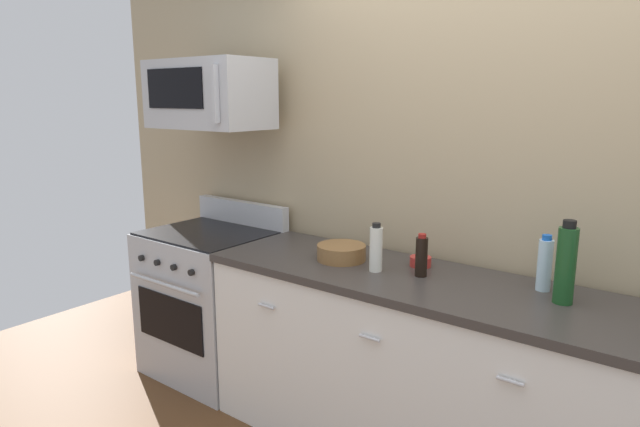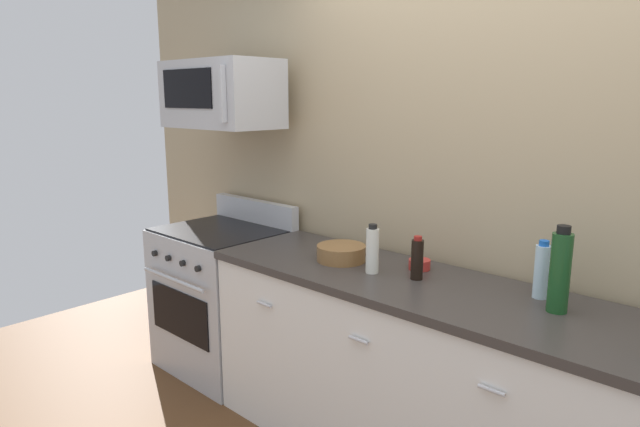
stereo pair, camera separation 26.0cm
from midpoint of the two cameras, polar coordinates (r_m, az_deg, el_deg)
back_wall at (r=2.72m, az=21.87°, el=3.02°), size 5.70×0.10×2.70m
counter_unit at (r=2.64m, az=16.89°, el=-17.38°), size 2.61×0.66×0.92m
range_oven at (r=3.61m, az=-7.98°, el=-8.64°), size 0.76×0.69×1.07m
microwave at (r=3.41m, az=-8.02°, el=12.15°), size 0.74×0.44×0.40m
bottle_water_clear at (r=2.49m, az=24.86°, el=-5.45°), size 0.06×0.06×0.24m
bottle_soy_sauce_dark at (r=2.55m, az=12.95°, el=-4.65°), size 0.06×0.06×0.20m
bottle_vinegar_white at (r=2.60m, az=8.33°, el=-3.79°), size 0.06×0.06×0.23m
bottle_wine_green at (r=2.35m, az=26.61°, el=-5.43°), size 0.08×0.08×0.34m
bowl_wooden_salad at (r=2.80m, az=4.90°, el=-4.07°), size 0.25×0.25×0.08m
bowl_red_small at (r=2.72m, az=13.01°, el=-5.16°), size 0.10×0.10×0.05m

